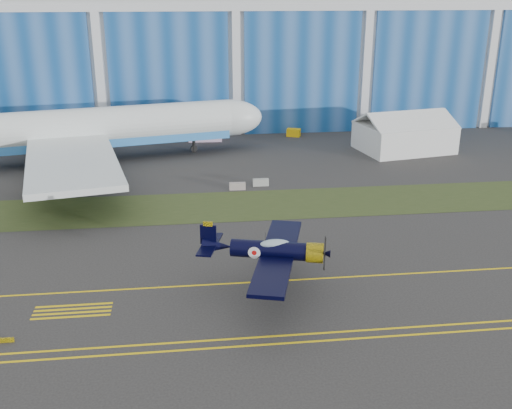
{
  "coord_description": "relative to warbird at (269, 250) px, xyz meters",
  "views": [
    {
      "loc": [
        -8.62,
        -50.39,
        23.86
      ],
      "look_at": [
        -2.39,
        1.92,
        4.52
      ],
      "focal_mm": 42.0,
      "sensor_mm": 36.0,
      "label": 1
    }
  ],
  "objects": [
    {
      "name": "ground",
      "position": [
        2.39,
        7.08,
        -3.92
      ],
      "size": [
        260.0,
        260.0,
        0.0
      ],
      "primitive_type": "plane",
      "color": "#343231",
      "rests_on": "ground"
    },
    {
      "name": "taxiway_centreline",
      "position": [
        2.39,
        2.08,
        -3.91
      ],
      "size": [
        200.0,
        0.2,
        0.02
      ],
      "primitive_type": "cube",
      "color": "yellow",
      "rests_on": "ground"
    },
    {
      "name": "edge_line_far",
      "position": [
        2.39,
        -6.42,
        -3.91
      ],
      "size": [
        80.0,
        0.2,
        0.02
      ],
      "primitive_type": "cube",
      "color": "yellow",
      "rests_on": "ground"
    },
    {
      "name": "grass_median",
      "position": [
        2.39,
        21.08,
        -3.9
      ],
      "size": [
        260.0,
        10.0,
        0.02
      ],
      "primitive_type": "cube",
      "color": "#475128",
      "rests_on": "ground"
    },
    {
      "name": "barrier_a",
      "position": [
        -0.2,
        26.86,
        -3.47
      ],
      "size": [
        2.02,
        0.66,
        0.9
      ],
      "primitive_type": "cube",
      "rotation": [
        0.0,
        0.0,
        -0.03
      ],
      "color": "gray",
      "rests_on": "ground"
    },
    {
      "name": "warbird",
      "position": [
        0.0,
        0.0,
        0.0
      ],
      "size": [
        15.13,
        16.82,
        4.21
      ],
      "rotation": [
        0.0,
        0.0,
        -0.27
      ],
      "color": "black",
      "rests_on": "ground"
    },
    {
      "name": "hold_short_ladder",
      "position": [
        -15.61,
        -1.02,
        -3.91
      ],
      "size": [
        6.0,
        2.4,
        0.02
      ],
      "primitive_type": null,
      "color": "yellow",
      "rests_on": "ground"
    },
    {
      "name": "tent",
      "position": [
        26.81,
        42.63,
        -0.82
      ],
      "size": [
        14.94,
        12.12,
        6.2
      ],
      "rotation": [
        0.0,
        0.0,
        0.19
      ],
      "color": "white",
      "rests_on": "ground"
    },
    {
      "name": "jetliner",
      "position": [
        -22.0,
        41.98,
        6.94
      ],
      "size": [
        71.81,
        64.5,
        21.71
      ],
      "rotation": [
        0.0,
        0.0,
        0.21
      ],
      "color": "white",
      "rests_on": "ground"
    },
    {
      "name": "shipping_container",
      "position": [
        -3.2,
        52.3,
        -2.76
      ],
      "size": [
        5.42,
        2.28,
        2.33
      ],
      "primitive_type": "cube",
      "rotation": [
        0.0,
        0.0,
        -0.03
      ],
      "color": "#F1C9EE",
      "rests_on": "ground"
    },
    {
      "name": "barrier_b",
      "position": [
        2.87,
        28.02,
        -3.47
      ],
      "size": [
        2.0,
        0.61,
        0.9
      ],
      "primitive_type": "cube",
      "rotation": [
        0.0,
        0.0,
        0.01
      ],
      "color": "#9FA099",
      "rests_on": "ground"
    },
    {
      "name": "hangar",
      "position": [
        2.39,
        78.86,
        11.04
      ],
      "size": [
        220.0,
        45.7,
        30.0
      ],
      "color": "silver",
      "rests_on": "ground"
    },
    {
      "name": "edge_line_near",
      "position": [
        2.39,
        -7.42,
        -3.91
      ],
      "size": [
        80.0,
        0.2,
        0.02
      ],
      "primitive_type": "cube",
      "color": "yellow",
      "rests_on": "ground"
    },
    {
      "name": "guard_board_left",
      "position": [
        -19.61,
        -4.92,
        -3.74
      ],
      "size": [
        1.2,
        0.15,
        0.35
      ],
      "primitive_type": "cube",
      "color": "yellow",
      "rests_on": "ground"
    },
    {
      "name": "tug",
      "position": [
        11.67,
        53.59,
        -3.28
      ],
      "size": [
        2.53,
        2.09,
        1.27
      ],
      "primitive_type": "cube",
      "rotation": [
        0.0,
        0.0,
        -0.39
      ],
      "color": "yellow",
      "rests_on": "ground"
    }
  ]
}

